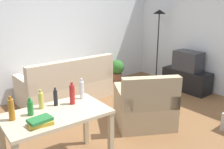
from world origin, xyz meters
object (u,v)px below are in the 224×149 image
(torchiere_lamp, at_px, (159,26))
(desk, at_px, (57,121))
(bottle_red, at_px, (72,94))
(book_stack, at_px, (40,122))
(potted_plant, at_px, (117,69))
(bottle_clear, at_px, (82,90))
(tv, at_px, (188,61))
(bottle_dark, at_px, (56,98))
(tv_stand, at_px, (186,80))
(bottle_amber, at_px, (11,109))
(couch, at_px, (67,86))
(armchair, at_px, (145,107))
(bottle_squat, at_px, (41,100))
(bottle_green, at_px, (30,108))

(torchiere_lamp, distance_m, desk, 4.09)
(bottle_red, xyz_separation_m, book_stack, (-0.54, -0.28, -0.09))
(potted_plant, xyz_separation_m, bottle_clear, (-2.34, -2.05, 0.55))
(tv, height_order, torchiere_lamp, torchiere_lamp)
(desk, bearing_deg, bottle_dark, 66.53)
(tv_stand, xyz_separation_m, bottle_amber, (-4.11, -0.61, 0.64))
(tv_stand, height_order, potted_plant, potted_plant)
(torchiere_lamp, relative_size, book_stack, 6.60)
(couch, xyz_separation_m, armchair, (0.47, -1.78, 0.01))
(tv, xyz_separation_m, bottle_amber, (-4.12, -0.61, 0.18))
(bottle_amber, xyz_separation_m, bottle_squat, (0.37, 0.09, -0.02))
(torchiere_lamp, bearing_deg, bottle_squat, -158.89)
(tv_stand, height_order, tv, tv)
(bottle_amber, xyz_separation_m, book_stack, (0.19, -0.30, -0.09))
(tv, bearing_deg, bottle_green, 98.96)
(armchair, bearing_deg, bottle_red, 31.97)
(potted_plant, relative_size, bottle_squat, 2.38)
(tv_stand, distance_m, bottle_red, 3.50)
(desk, xyz_separation_m, potted_plant, (2.81, 2.24, -0.32))
(bottle_amber, distance_m, bottle_clear, 0.93)
(tv_stand, bearing_deg, couch, 64.40)
(bottle_green, bearing_deg, bottle_squat, 29.12)
(armchair, bearing_deg, bottle_green, 30.94)
(desk, distance_m, bottle_amber, 0.53)
(potted_plant, height_order, bottle_clear, bottle_clear)
(tv, bearing_deg, bottle_clear, 99.86)
(torchiere_lamp, xyz_separation_m, book_stack, (-3.92, -1.83, -0.62))
(tv_stand, height_order, book_stack, book_stack)
(bottle_clear, bearing_deg, tv_stand, 9.87)
(torchiere_lamp, relative_size, bottle_green, 8.73)
(tv, distance_m, bottle_dark, 3.61)
(bottle_squat, relative_size, bottle_clear, 0.87)
(couch, distance_m, bottle_green, 2.37)
(potted_plant, distance_m, bottle_clear, 3.16)
(armchair, bearing_deg, tv_stand, -133.38)
(tv, xyz_separation_m, bottle_squat, (-3.74, -0.52, 0.16))
(potted_plant, distance_m, bottle_squat, 3.57)
(bottle_green, xyz_separation_m, bottle_clear, (0.72, 0.06, 0.03))
(tv_stand, height_order, bottle_green, bottle_green)
(bottle_green, height_order, book_stack, bottle_green)
(torchiere_lamp, bearing_deg, armchair, -142.90)
(potted_plant, height_order, bottle_green, bottle_green)
(bottle_green, height_order, bottle_squat, bottle_squat)
(couch, relative_size, bottle_dark, 8.07)
(tv, bearing_deg, book_stack, 103.05)
(bottle_dark, relative_size, bottle_clear, 0.84)
(bottle_red, bearing_deg, potted_plant, 40.16)
(torchiere_lamp, relative_size, bottle_dark, 7.78)
(torchiere_lamp, bearing_deg, tv_stand, -90.00)
(armchair, xyz_separation_m, bottle_clear, (-1.19, 0.04, 0.56))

